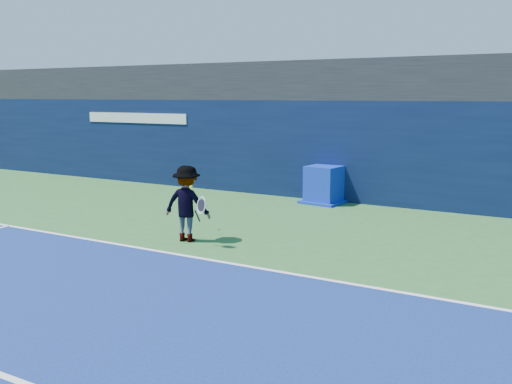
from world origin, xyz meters
TOP-DOWN VIEW (x-y plane):
  - ground at (0.00, 0.00)m, footprint 80.00×80.00m
  - baseline at (0.00, 3.00)m, footprint 24.00×0.10m
  - stadium_band at (0.00, 11.50)m, footprint 36.00×3.00m
  - back_wall_assembly at (-0.00, 10.50)m, footprint 36.00×1.03m
  - equipment_cart at (0.49, 9.65)m, footprint 1.28×1.28m
  - tennis_player at (-0.35, 4.02)m, footprint 1.32×0.77m
  - tennis_ball at (-0.86, 4.87)m, footprint 0.07×0.07m

SIDE VIEW (x-z plane):
  - ground at x=0.00m, z-range 0.00..0.00m
  - baseline at x=0.00m, z-range 0.01..0.01m
  - equipment_cart at x=0.49m, z-range -0.05..1.05m
  - tennis_player at x=-0.35m, z-range 0.00..1.66m
  - tennis_ball at x=-0.86m, z-range 1.00..1.07m
  - back_wall_assembly at x=0.00m, z-range 0.00..3.00m
  - stadium_band at x=0.00m, z-range 3.00..4.20m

